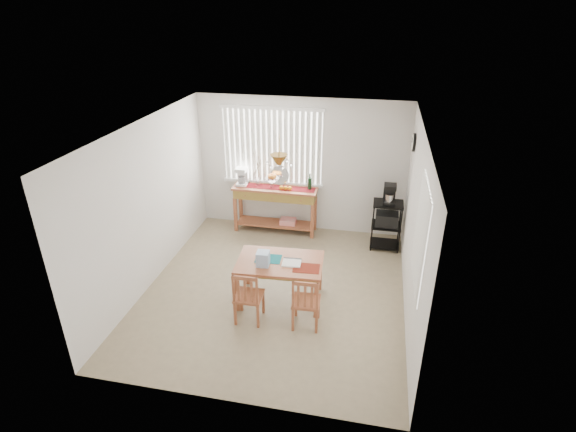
% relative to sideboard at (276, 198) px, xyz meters
% --- Properties ---
extents(ground, '(4.00, 4.50, 0.01)m').
position_rel_sideboard_xyz_m(ground, '(0.44, -2.00, -0.69)').
color(ground, gray).
extents(room_shell, '(4.20, 4.70, 2.70)m').
position_rel_sideboard_xyz_m(room_shell, '(0.44, -1.99, 1.00)').
color(room_shell, silver).
rests_on(room_shell, ground).
extents(sideboard, '(1.63, 0.46, 0.92)m').
position_rel_sideboard_xyz_m(sideboard, '(0.00, 0.00, 0.00)').
color(sideboard, '#A35837').
rests_on(sideboard, ground).
extents(sideboard_items, '(1.55, 0.39, 0.70)m').
position_rel_sideboard_xyz_m(sideboard_items, '(-0.27, 0.01, 0.37)').
color(sideboard_items, maroon).
rests_on(sideboard_items, sideboard).
extents(wire_cart, '(0.53, 0.42, 0.90)m').
position_rel_sideboard_xyz_m(wire_cart, '(2.12, -0.26, -0.15)').
color(wire_cart, black).
rests_on(wire_cart, ground).
extents(cart_items, '(0.21, 0.25, 0.37)m').
position_rel_sideboard_xyz_m(cart_items, '(2.12, -0.25, 0.38)').
color(cart_items, black).
rests_on(cart_items, wire_cart).
extents(dining_table, '(1.31, 0.89, 0.68)m').
position_rel_sideboard_xyz_m(dining_table, '(0.58, -2.23, -0.09)').
color(dining_table, '#A35837').
rests_on(dining_table, ground).
extents(table_items, '(0.99, 0.44, 0.22)m').
position_rel_sideboard_xyz_m(table_items, '(0.46, -2.34, 0.07)').
color(table_items, '#146A73').
rests_on(table_items, dining_table).
extents(chair_left, '(0.39, 0.39, 0.83)m').
position_rel_sideboard_xyz_m(chair_left, '(0.25, -2.81, -0.28)').
color(chair_left, '#A35837').
rests_on(chair_left, ground).
extents(chair_right, '(0.40, 0.40, 0.82)m').
position_rel_sideboard_xyz_m(chair_right, '(1.06, -2.77, -0.28)').
color(chair_right, '#A35837').
rests_on(chair_right, ground).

